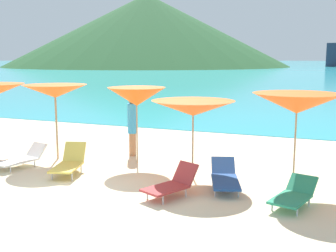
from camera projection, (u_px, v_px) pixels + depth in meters
ground_plane at (199, 132)px, 18.62m from camera, size 50.00×100.00×0.30m
ocean_water at (330, 64)px, 218.77m from camera, size 650.00×440.00×0.02m
headland_hill at (147, 31)px, 151.07m from camera, size 101.07×101.07×25.62m
umbrella_3 at (55, 91)px, 12.73m from camera, size 2.09×2.09×2.31m
umbrella_4 at (137, 97)px, 12.25m from camera, size 1.82×1.82×2.26m
umbrella_5 at (193, 108)px, 10.74m from camera, size 2.24×2.24×2.03m
umbrella_6 at (297, 103)px, 9.71m from camera, size 2.09×2.09×2.31m
lounge_chair_1 at (294, 194)px, 8.85m from camera, size 0.94×1.50×0.55m
lounge_chair_2 at (225, 177)px, 10.10m from camera, size 1.13×1.83×0.59m
lounge_chair_5 at (172, 183)px, 9.47m from camera, size 1.08×1.45×0.70m
lounge_chair_7 at (22, 158)px, 12.05m from camera, size 0.93×1.58×0.60m
lounge_chair_8 at (69, 162)px, 11.30m from camera, size 1.02×1.60×0.77m
beachgoer_0 at (132, 124)px, 13.36m from camera, size 0.30×0.30×1.91m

